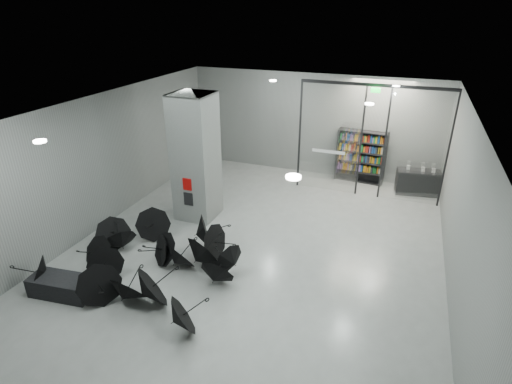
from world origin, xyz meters
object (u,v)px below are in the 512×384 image
at_px(column, 196,158).
at_px(bookshelf, 361,157).
at_px(shop_counter, 418,182).
at_px(umbrella_cluster, 157,262).
at_px(bench, 62,286).

distance_m(column, bookshelf, 6.64).
xyz_separation_m(shop_counter, umbrella_cluster, (-6.20, -7.52, -0.14)).
distance_m(bench, shop_counter, 11.99).
relative_size(bench, shop_counter, 0.99).
height_order(column, umbrella_cluster, column).
bearing_deg(bench, bookshelf, 52.55).
distance_m(column, umbrella_cluster, 3.67).
bearing_deg(shop_counter, column, -156.38).
distance_m(bookshelf, shop_counter, 2.27).
bearing_deg(bench, umbrella_cluster, 37.11).
height_order(column, shop_counter, column).
bearing_deg(umbrella_cluster, column, 98.73).
xyz_separation_m(bookshelf, umbrella_cluster, (-4.04, -7.97, -0.71)).
height_order(column, bookshelf, column).
relative_size(bookshelf, umbrella_cluster, 0.38).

